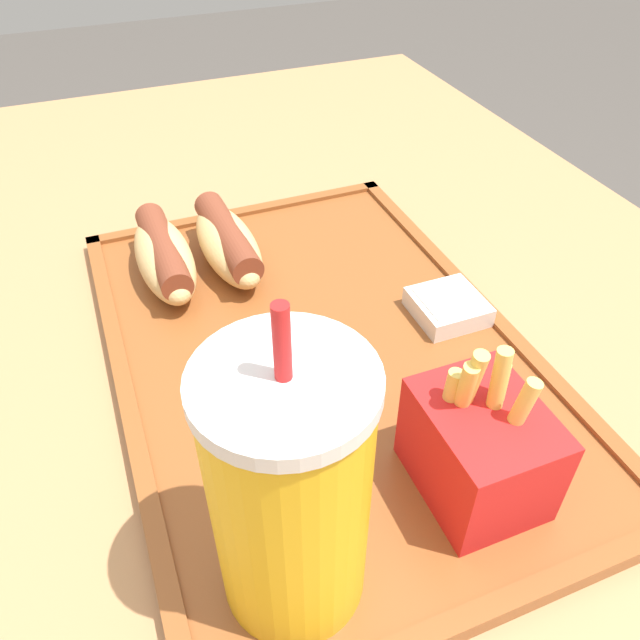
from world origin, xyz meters
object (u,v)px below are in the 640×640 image
(hot_dog_far, at_px, (164,256))
(sauce_cup_mayo, at_px, (448,306))
(fries_carton, at_px, (479,446))
(hot_dog_near, at_px, (232,242))
(soda_cup, at_px, (290,493))

(hot_dog_far, height_order, sauce_cup_mayo, hot_dog_far)
(fries_carton, bearing_deg, hot_dog_far, 25.15)
(hot_dog_near, relative_size, fries_carton, 1.22)
(hot_dog_far, bearing_deg, fries_carton, -154.85)
(fries_carton, relative_size, sauce_cup_mayo, 1.96)
(soda_cup, bearing_deg, sauce_cup_mayo, -49.45)
(hot_dog_far, xyz_separation_m, hot_dog_near, (-0.00, -0.06, 0.00))
(hot_dog_far, relative_size, sauce_cup_mayo, 2.38)
(soda_cup, relative_size, hot_dog_near, 1.47)
(fries_carton, bearing_deg, sauce_cup_mayo, -25.45)
(hot_dog_near, distance_m, sauce_cup_mayo, 0.19)
(soda_cup, xyz_separation_m, fries_carton, (0.02, -0.12, -0.04))
(hot_dog_far, distance_m, sauce_cup_mayo, 0.24)
(hot_dog_near, height_order, sauce_cup_mayo, hot_dog_near)
(soda_cup, distance_m, hot_dog_near, 0.30)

